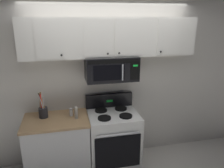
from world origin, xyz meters
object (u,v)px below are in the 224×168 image
stove_range (113,139)px  utensil_crock_charcoal (43,111)px  pepper_mill (76,113)px  over_range_microwave (111,68)px  salt_shaker (71,112)px

stove_range → utensil_crock_charcoal: (-1.01, 0.10, 0.54)m
stove_range → pepper_mill: bearing=-176.0°
pepper_mill → stove_range: bearing=4.0°
stove_range → over_range_microwave: over_range_microwave is taller
over_range_microwave → pepper_mill: (-0.55, -0.15, -0.59)m
over_range_microwave → utensil_crock_charcoal: over_range_microwave is taller
over_range_microwave → pepper_mill: 0.82m
stove_range → over_range_microwave: 1.11m
utensil_crock_charcoal → over_range_microwave: bearing=0.7°
salt_shaker → pepper_mill: 0.13m
salt_shaker → pepper_mill: pepper_mill is taller
pepper_mill → salt_shaker: bearing=123.8°
salt_shaker → over_range_microwave: bearing=4.8°
over_range_microwave → salt_shaker: 0.88m
utensil_crock_charcoal → pepper_mill: size_ratio=2.18×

